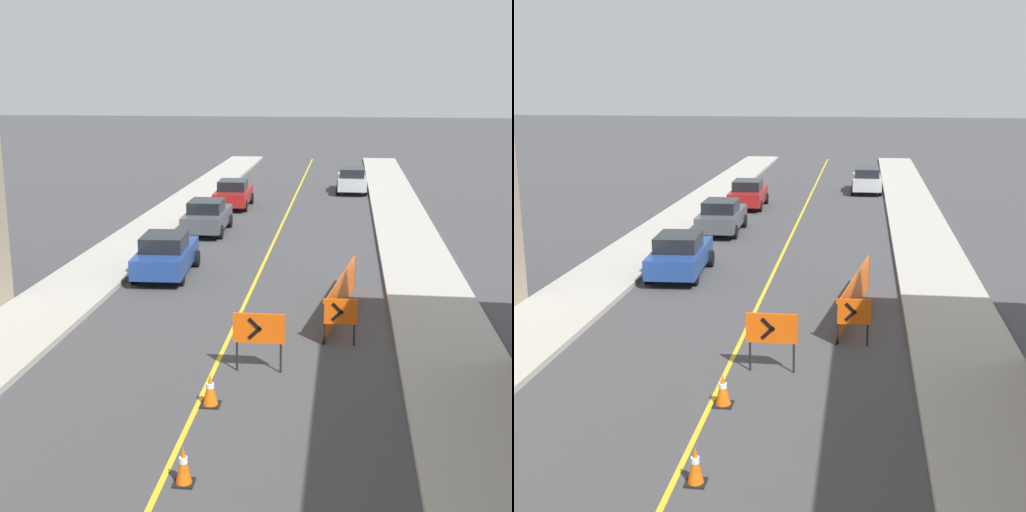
% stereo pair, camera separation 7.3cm
% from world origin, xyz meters
% --- Properties ---
extents(lane_stripe, '(0.12, 71.85, 0.01)m').
position_xyz_m(lane_stripe, '(0.00, 35.92, 0.00)').
color(lane_stripe, gold).
rests_on(lane_stripe, ground_plane).
extents(sidewalk_left, '(2.86, 71.85, 0.18)m').
position_xyz_m(sidewalk_left, '(-6.06, 35.92, 0.09)').
color(sidewalk_left, '#ADA89E').
rests_on(sidewalk_left, ground_plane).
extents(sidewalk_right, '(2.86, 71.85, 0.18)m').
position_xyz_m(sidewalk_right, '(6.06, 35.92, 0.09)').
color(sidewalk_right, '#ADA89E').
rests_on(sidewalk_right, ground_plane).
extents(traffic_cone_fifth, '(0.38, 0.38, 0.74)m').
position_xyz_m(traffic_cone_fifth, '(0.41, 17.01, 0.36)').
color(traffic_cone_fifth, black).
rests_on(traffic_cone_fifth, ground_plane).
extents(traffic_cone_farthest, '(0.44, 0.44, 0.74)m').
position_xyz_m(traffic_cone_farthest, '(0.29, 20.22, 0.36)').
color(traffic_cone_farthest, black).
rests_on(traffic_cone_farthest, ground_plane).
extents(arrow_barricade_primary, '(1.29, 0.09, 1.52)m').
position_xyz_m(arrow_barricade_primary, '(1.13, 22.24, 1.08)').
color(arrow_barricade_primary, '#EF560C').
rests_on(arrow_barricade_primary, ground_plane).
extents(arrow_barricade_secondary, '(0.94, 0.12, 1.32)m').
position_xyz_m(arrow_barricade_secondary, '(3.10, 24.35, 0.91)').
color(arrow_barricade_secondary, '#EF560C').
rests_on(arrow_barricade_secondary, ground_plane).
extents(safety_mesh_fence, '(0.95, 5.86, 1.18)m').
position_xyz_m(safety_mesh_fence, '(3.10, 27.20, 0.59)').
color(safety_mesh_fence, '#EF560C').
rests_on(safety_mesh_fence, ground_plane).
extents(parked_car_curb_near, '(2.04, 4.40, 1.59)m').
position_xyz_m(parked_car_curb_near, '(-3.41, 30.82, 0.80)').
color(parked_car_curb_near, navy).
rests_on(parked_car_curb_near, ground_plane).
extents(parked_car_curb_mid, '(1.94, 4.33, 1.59)m').
position_xyz_m(parked_car_curb_mid, '(-3.36, 38.53, 0.80)').
color(parked_car_curb_mid, '#474C51').
rests_on(parked_car_curb_mid, ground_plane).
extents(parked_car_curb_far, '(1.94, 4.34, 1.59)m').
position_xyz_m(parked_car_curb_far, '(-3.21, 45.54, 0.80)').
color(parked_car_curb_far, maroon).
rests_on(parked_car_curb_far, ground_plane).
extents(parked_car_opposite_side, '(1.94, 4.32, 1.59)m').
position_xyz_m(parked_car_opposite_side, '(3.51, 52.06, 0.80)').
color(parked_car_opposite_side, '#B7B7BC').
rests_on(parked_car_opposite_side, ground_plane).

